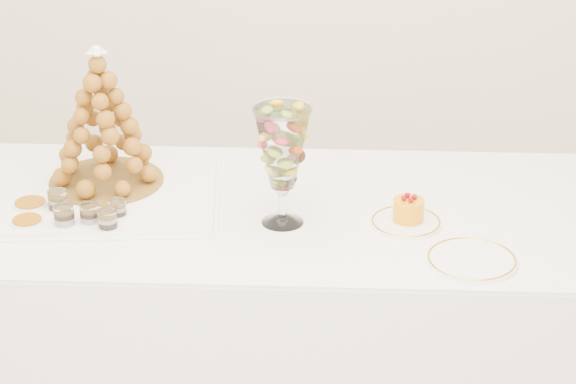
{
  "coord_description": "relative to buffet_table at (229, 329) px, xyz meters",
  "views": [
    {
      "loc": [
        0.3,
        -2.48,
        2.25
      ],
      "look_at": [
        0.06,
        0.22,
        0.93
      ],
      "focal_mm": 70.0,
      "sensor_mm": 36.0,
      "label": 1
    }
  ],
  "objects": [
    {
      "name": "verrine_b",
      "position": [
        -0.35,
        -0.16,
        0.44
      ],
      "size": [
        0.06,
        0.06,
        0.07
      ],
      "primitive_type": "cylinder",
      "rotation": [
        0.0,
        0.0,
        0.1
      ],
      "color": "white",
      "rests_on": "buffet_table"
    },
    {
      "name": "verrine_d",
      "position": [
        -0.42,
        -0.18,
        0.45
      ],
      "size": [
        0.06,
        0.06,
        0.08
      ],
      "primitive_type": "cylinder",
      "rotation": [
        0.0,
        0.0,
        0.13
      ],
      "color": "white",
      "rests_on": "buffet_table"
    },
    {
      "name": "mousse_cake",
      "position": [
        0.51,
        -0.05,
        0.45
      ],
      "size": [
        0.09,
        0.09,
        0.08
      ],
      "color": "orange",
      "rests_on": "cake_plate"
    },
    {
      "name": "cake_plate",
      "position": [
        0.51,
        -0.06,
        0.41
      ],
      "size": [
        0.2,
        0.2,
        0.01
      ],
      "primitive_type": "cylinder",
      "color": "white",
      "rests_on": "buffet_table"
    },
    {
      "name": "ramekin_front",
      "position": [
        -0.52,
        -0.18,
        0.42
      ],
      "size": [
        0.09,
        0.09,
        0.03
      ],
      "primitive_type": "cylinder",
      "color": "white",
      "rests_on": "buffet_table"
    },
    {
      "name": "buffet_table",
      "position": [
        0.0,
        0.0,
        0.0
      ],
      "size": [
        2.18,
        0.94,
        0.82
      ],
      "rotation": [
        0.0,
        0.0,
        0.04
      ],
      "color": "white",
      "rests_on": "ground"
    },
    {
      "name": "verrine_e",
      "position": [
        -0.3,
        -0.18,
        0.44
      ],
      "size": [
        0.07,
        0.07,
        0.07
      ],
      "primitive_type": "cylinder",
      "rotation": [
        0.0,
        0.0,
        -0.34
      ],
      "color": "white",
      "rests_on": "buffet_table"
    },
    {
      "name": "macaron_vase",
      "position": [
        0.17,
        -0.07,
        0.63
      ],
      "size": [
        0.15,
        0.15,
        0.34
      ],
      "color": "white",
      "rests_on": "buffet_table"
    },
    {
      "name": "croquembouche",
      "position": [
        -0.37,
        0.1,
        0.63
      ],
      "size": [
        0.33,
        0.33,
        0.42
      ],
      "rotation": [
        0.0,
        0.0,
        -0.02
      ],
      "color": "brown",
      "rests_on": "lace_tray"
    },
    {
      "name": "verrine_c",
      "position": [
        -0.29,
        -0.11,
        0.44
      ],
      "size": [
        0.06,
        0.06,
        0.07
      ],
      "primitive_type": "cylinder",
      "rotation": [
        0.0,
        0.0,
        0.23
      ],
      "color": "white",
      "rests_on": "buffet_table"
    },
    {
      "name": "spare_plate",
      "position": [
        0.68,
        -0.26,
        0.41
      ],
      "size": [
        0.24,
        0.24,
        0.01
      ],
      "primitive_type": "cylinder",
      "color": "white",
      "rests_on": "buffet_table"
    },
    {
      "name": "ramekin_back",
      "position": [
        -0.54,
        -0.08,
        0.42
      ],
      "size": [
        0.1,
        0.1,
        0.03
      ],
      "primitive_type": "cylinder",
      "color": "white",
      "rests_on": "buffet_table"
    },
    {
      "name": "verrine_a",
      "position": [
        -0.46,
        -0.09,
        0.45
      ],
      "size": [
        0.06,
        0.06,
        0.07
      ],
      "primitive_type": "cylinder",
      "rotation": [
        0.0,
        0.0,
        -0.17
      ],
      "color": "white",
      "rests_on": "buffet_table"
    },
    {
      "name": "lace_tray",
      "position": [
        -0.37,
        0.02,
        0.42
      ],
      "size": [
        0.71,
        0.57,
        0.02
      ],
      "primitive_type": "cube",
      "rotation": [
        0.0,
        0.0,
        0.12
      ],
      "color": "white",
      "rests_on": "buffet_table"
    }
  ]
}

